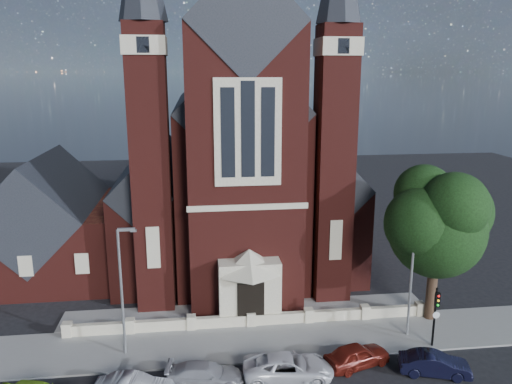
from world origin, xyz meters
TOP-DOWN VIEW (x-y plane):
  - ground at (0.00, 15.00)m, footprint 120.00×120.00m
  - pavement_strip at (0.00, 4.50)m, footprint 60.00×5.00m
  - forecourt_paving at (0.00, 8.50)m, footprint 26.00×3.00m
  - forecourt_wall at (0.00, 6.50)m, footprint 24.00×0.40m
  - church at (-0.00, 22.94)m, footprint 20.01×34.90m
  - parish_hall at (-16.00, 18.00)m, footprint 12.00×12.20m
  - street_tree at (12.60, 5.71)m, footprint 6.40×6.60m
  - street_lamp_left at (-7.91, 4.00)m, footprint 1.16×0.22m
  - street_lamp_right at (10.09, 4.00)m, footprint 1.16×0.22m
  - traffic_signal at (11.00, 2.43)m, footprint 0.28×0.42m
  - car_silver_b at (-3.22, 0.36)m, footprint 4.47×2.29m
  - car_white_suv at (1.41, 0.34)m, footprint 5.26×2.71m
  - car_dark_red at (5.63, 1.09)m, footprint 4.36×2.83m
  - car_navy at (9.76, -0.28)m, footprint 4.17×2.42m

SIDE VIEW (x-z plane):
  - ground at x=0.00m, z-range 0.00..0.00m
  - pavement_strip at x=0.00m, z-range -0.06..0.06m
  - forecourt_paving at x=0.00m, z-range -0.07..0.07m
  - forecourt_wall at x=0.00m, z-range -0.45..0.45m
  - car_silver_b at x=-3.22m, z-range 0.00..1.24m
  - car_navy at x=9.76m, z-range 0.00..1.30m
  - car_dark_red at x=5.63m, z-range 0.00..1.38m
  - car_white_suv at x=1.41m, z-range 0.00..1.42m
  - traffic_signal at x=11.00m, z-range 0.58..4.58m
  - parish_hall at x=-16.00m, z-range -1.11..9.13m
  - street_lamp_left at x=-7.91m, z-range 0.55..8.64m
  - street_lamp_right at x=10.09m, z-range 0.55..8.64m
  - street_tree at x=12.60m, z-range 1.61..12.31m
  - church at x=0.00m, z-range -6.41..22.79m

